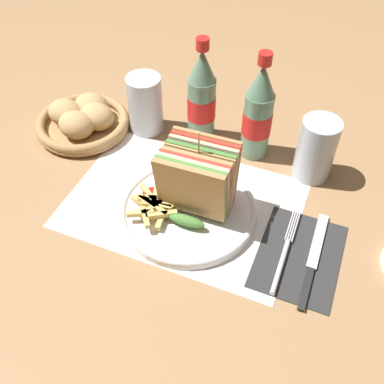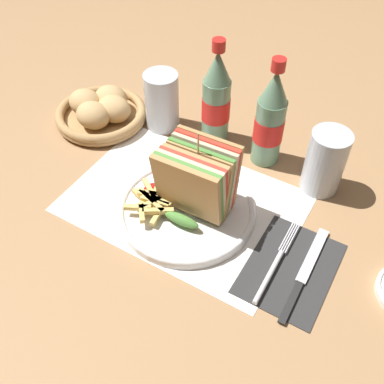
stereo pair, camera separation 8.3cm
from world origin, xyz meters
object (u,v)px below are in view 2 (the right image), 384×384
(club_sandwich, at_px, (197,180))
(coke_bottle_near, at_px, (216,100))
(knife, at_px, (304,274))
(coke_bottle_far, at_px, (270,120))
(glass_near, at_px, (324,165))
(glass_far, at_px, (162,105))
(bread_basket, at_px, (101,112))
(fork, at_px, (273,268))
(plate_main, at_px, (187,209))

(club_sandwich, height_order, coke_bottle_near, coke_bottle_near)
(knife, height_order, coke_bottle_far, coke_bottle_far)
(coke_bottle_far, distance_m, glass_near, 0.14)
(club_sandwich, xyz_separation_m, glass_far, (-0.20, 0.19, -0.02))
(coke_bottle_far, xyz_separation_m, glass_near, (0.13, -0.02, -0.04))
(knife, relative_size, bread_basket, 1.01)
(glass_far, height_order, bread_basket, glass_far)
(fork, bearing_deg, club_sandwich, 163.29)
(club_sandwich, relative_size, bread_basket, 0.82)
(coke_bottle_near, xyz_separation_m, glass_far, (-0.12, -0.02, -0.04))
(plate_main, height_order, club_sandwich, club_sandwich)
(knife, xyz_separation_m, coke_bottle_far, (-0.18, 0.24, 0.10))
(glass_near, xyz_separation_m, glass_far, (-0.38, 0.01, 0.00))
(coke_bottle_near, relative_size, glass_near, 1.79)
(glass_far, bearing_deg, coke_bottle_near, 9.11)
(coke_bottle_near, bearing_deg, glass_near, -6.15)
(coke_bottle_near, bearing_deg, coke_bottle_far, -3.19)
(club_sandwich, bearing_deg, bread_basket, 158.50)
(fork, relative_size, knife, 0.91)
(club_sandwich, height_order, fork, club_sandwich)
(bread_basket, bearing_deg, club_sandwich, -21.50)
(knife, height_order, bread_basket, bread_basket)
(coke_bottle_far, distance_m, bread_basket, 0.39)
(fork, relative_size, coke_bottle_near, 0.81)
(club_sandwich, relative_size, knife, 0.80)
(plate_main, height_order, glass_far, glass_far)
(fork, distance_m, bread_basket, 0.54)
(coke_bottle_far, height_order, glass_far, coke_bottle_far)
(coke_bottle_near, bearing_deg, plate_main, -74.65)
(bread_basket, bearing_deg, coke_bottle_far, 10.70)
(glass_near, relative_size, glass_far, 1.00)
(plate_main, relative_size, knife, 1.23)
(plate_main, xyz_separation_m, bread_basket, (-0.32, 0.14, 0.02))
(fork, height_order, coke_bottle_far, coke_bottle_far)
(coke_bottle_near, xyz_separation_m, glass_near, (0.25, -0.03, -0.04))
(glass_near, xyz_separation_m, bread_basket, (-0.51, -0.05, -0.03))
(glass_far, bearing_deg, fork, -32.29)
(plate_main, height_order, coke_bottle_far, coke_bottle_far)
(glass_far, bearing_deg, bread_basket, -155.83)
(plate_main, height_order, coke_bottle_near, coke_bottle_near)
(coke_bottle_near, distance_m, bread_basket, 0.28)
(coke_bottle_near, distance_m, coke_bottle_far, 0.12)
(bread_basket, bearing_deg, plate_main, -24.57)
(knife, relative_size, glass_near, 1.59)
(bread_basket, bearing_deg, glass_far, 24.17)
(glass_far, relative_size, bread_basket, 0.64)
(club_sandwich, bearing_deg, coke_bottle_far, 75.85)
(coke_bottle_near, distance_m, glass_far, 0.13)
(knife, distance_m, coke_bottle_near, 0.40)
(club_sandwich, xyz_separation_m, fork, (0.18, -0.05, -0.07))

